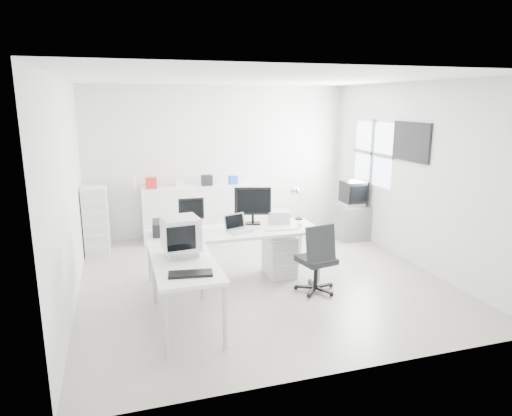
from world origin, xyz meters
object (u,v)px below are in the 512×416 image
object	(u,v)px
crt_monitor	(181,237)
tv_cabinet	(352,222)
filing_cabinet	(96,221)
lcd_monitor_large	(253,205)
sideboard	(197,212)
laptop	(239,224)
inkjet_printer	(172,227)
side_desk	(186,294)
crt_tv	(353,194)
lcd_monitor_small	(191,214)
laser_printer	(279,217)
drawer_pedestal	(279,255)
main_desk	(234,256)
office_chair	(316,256)

from	to	relation	value
crt_monitor	tv_cabinet	distance (m)	4.14
filing_cabinet	lcd_monitor_large	bearing A→B (deg)	-34.77
tv_cabinet	sideboard	bearing A→B (deg)	161.97
laptop	sideboard	world-z (taller)	sideboard
laptop	tv_cabinet	distance (m)	2.99
inkjet_printer	filing_cabinet	size ratio (longest dim) A/B	0.44
lcd_monitor_large	crt_monitor	world-z (taller)	lcd_monitor_large
lcd_monitor_large	filing_cabinet	size ratio (longest dim) A/B	0.49
side_desk	filing_cabinet	bearing A→B (deg)	109.79
sideboard	filing_cabinet	size ratio (longest dim) A/B	1.75
lcd_monitor_large	side_desk	bearing A→B (deg)	-116.01
crt_tv	lcd_monitor_small	bearing A→B (deg)	-160.86
laser_printer	drawer_pedestal	bearing A→B (deg)	-90.54
drawer_pedestal	tv_cabinet	xyz separation A→B (m)	(1.90, 1.29, 0.01)
laser_printer	crt_tv	bearing A→B (deg)	47.10
drawer_pedestal	crt_monitor	world-z (taller)	crt_monitor
main_desk	filing_cabinet	size ratio (longest dim) A/B	2.11
lcd_monitor_small	laser_printer	world-z (taller)	lcd_monitor_small
tv_cabinet	filing_cabinet	distance (m)	4.53
inkjet_printer	office_chair	bearing A→B (deg)	-18.03
side_desk	sideboard	xyz separation A→B (m)	(0.71, 3.34, 0.12)
laptop	laser_printer	size ratio (longest dim) A/B	1.19
lcd_monitor_large	crt_monitor	bearing A→B (deg)	-121.87
laser_printer	lcd_monitor_small	bearing A→B (deg)	-165.47
drawer_pedestal	lcd_monitor_large	xyz separation A→B (m)	(-0.35, 0.20, 0.73)
crt_tv	crt_monitor	bearing A→B (deg)	-147.57
office_chair	filing_cabinet	size ratio (longest dim) A/B	0.86
crt_monitor	office_chair	size ratio (longest dim) A/B	0.45
crt_monitor	laser_printer	bearing A→B (deg)	27.62
inkjet_printer	sideboard	distance (m)	2.28
drawer_pedestal	lcd_monitor_large	distance (m)	0.83
lcd_monitor_large	crt_tv	xyz separation A→B (m)	(2.25, 1.09, -0.18)
crt_monitor	filing_cabinet	size ratio (longest dim) A/B	0.39
lcd_monitor_small	laptop	distance (m)	0.70
inkjet_printer	lcd_monitor_large	size ratio (longest dim) A/B	0.91
main_desk	crt_tv	size ratio (longest dim) A/B	4.80
lcd_monitor_large	tv_cabinet	xyz separation A→B (m)	(2.25, 1.09, -0.72)
main_desk	inkjet_printer	distance (m)	0.97
laser_printer	tv_cabinet	distance (m)	2.23
lcd_monitor_large	laser_printer	distance (m)	0.44
laptop	crt_tv	size ratio (longest dim) A/B	0.75
office_chair	tv_cabinet	xyz separation A→B (m)	(1.64, 2.02, -0.18)
laser_printer	filing_cabinet	xyz separation A→B (m)	(-2.65, 1.59, -0.27)
main_desk	inkjet_printer	xyz separation A→B (m)	(-0.85, 0.10, 0.46)
lcd_monitor_large	crt_tv	distance (m)	2.51
side_desk	office_chair	bearing A→B (deg)	13.34
office_chair	sideboard	xyz separation A→B (m)	(-1.10, 2.91, 0.01)
inkjet_printer	filing_cabinet	xyz separation A→B (m)	(-1.05, 1.71, -0.27)
main_desk	tv_cabinet	bearing A→B (deg)	27.31
side_desk	laser_printer	distance (m)	2.13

